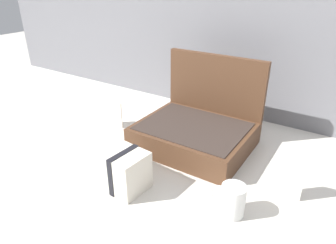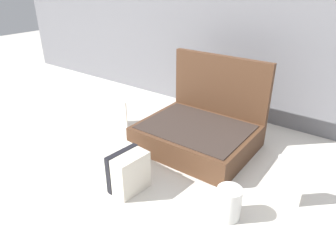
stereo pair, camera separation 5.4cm
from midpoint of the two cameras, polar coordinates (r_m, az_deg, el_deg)
ground_plane at (r=1.09m, az=2.11°, el=-8.42°), size 6.00×6.00×0.00m
open_suitcase at (r=1.20m, az=7.30°, el=-1.26°), size 0.42×0.35×0.33m
cream_toiletry_bag at (r=1.00m, az=-8.21°, el=-8.00°), size 0.22×0.13×0.13m
coffee_mug at (r=0.89m, az=12.91°, el=-14.58°), size 0.11×0.07×0.10m
info_card_left at (r=1.37m, az=-8.44°, el=1.72°), size 0.10×0.02×0.12m
poster_card_right at (r=0.97m, az=23.31°, el=-10.18°), size 0.08×0.02×0.16m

